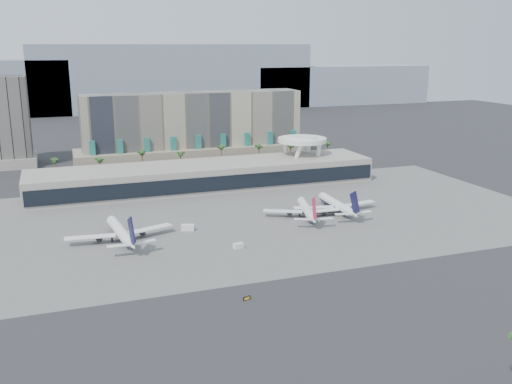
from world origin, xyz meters
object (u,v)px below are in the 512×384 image
object	(u,v)px
airliner_centre	(307,210)
service_vehicle_b	(238,246)
airliner_right	(337,205)
airliner_left	(121,232)
service_vehicle_a	(188,228)
taxiway_sign	(247,298)

from	to	relation	value
airliner_centre	service_vehicle_b	size ratio (longest dim) A/B	10.44
airliner_centre	airliner_right	world-z (taller)	airliner_right
airliner_left	airliner_centre	xyz separation A→B (m)	(75.69, 4.26, -0.29)
service_vehicle_a	taxiway_sign	world-z (taller)	service_vehicle_a
airliner_right	service_vehicle_a	bearing A→B (deg)	-175.23
airliner_centre	taxiway_sign	distance (m)	82.38
service_vehicle_a	service_vehicle_b	distance (m)	27.99
service_vehicle_b	service_vehicle_a	bearing A→B (deg)	102.83
service_vehicle_b	taxiway_sign	bearing A→B (deg)	-117.91
airliner_left	taxiway_sign	size ratio (longest dim) A/B	17.32
airliner_left	airliner_right	size ratio (longest dim) A/B	1.05
airliner_centre	service_vehicle_a	xyz separation A→B (m)	(-50.22, -0.59, -2.07)
service_vehicle_a	airliner_left	bearing A→B (deg)	-151.82
airliner_right	service_vehicle_b	xyz separation A→B (m)	(-52.91, -28.18, -2.47)
airliner_centre	service_vehicle_a	world-z (taller)	airliner_centre
taxiway_sign	airliner_right	bearing A→B (deg)	28.96
airliner_left	airliner_centre	world-z (taller)	airliner_left
service_vehicle_a	service_vehicle_b	world-z (taller)	service_vehicle_a
service_vehicle_a	taxiway_sign	size ratio (longest dim) A/B	2.06
service_vehicle_a	taxiway_sign	xyz separation A→B (m)	(1.49, -65.78, -0.65)
airliner_centre	airliner_right	bearing A→B (deg)	23.87
airliner_right	service_vehicle_b	bearing A→B (deg)	-149.84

